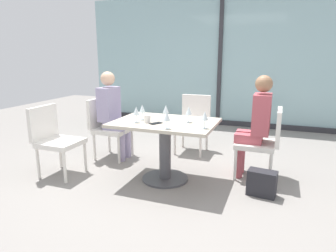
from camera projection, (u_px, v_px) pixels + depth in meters
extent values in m
plane|color=gray|center=(165.00, 179.00, 3.67)|extent=(12.00, 12.00, 0.00)
cube|color=#91B7BC|center=(220.00, 61.00, 6.26)|extent=(5.99, 0.03, 2.70)
cube|color=#2D2D33|center=(220.00, 61.00, 6.23)|extent=(0.08, 0.06, 2.70)
cube|color=#2D2D33|center=(218.00, 122.00, 6.54)|extent=(5.99, 0.10, 0.10)
cube|color=#BCB29E|center=(165.00, 123.00, 3.50)|extent=(1.18, 0.84, 0.04)
cylinder|color=#4C4C51|center=(165.00, 152.00, 3.58)|extent=(0.14, 0.14, 0.69)
cylinder|color=#4C4C51|center=(165.00, 178.00, 3.66)|extent=(0.56, 0.56, 0.02)
cube|color=silver|center=(255.00, 144.00, 3.66)|extent=(0.46, 0.46, 0.06)
cube|color=silver|center=(278.00, 127.00, 3.52)|extent=(0.05, 0.46, 0.42)
cylinder|color=silver|center=(240.00, 155.00, 3.96)|extent=(0.04, 0.04, 0.39)
cylinder|color=silver|center=(235.00, 165.00, 3.60)|extent=(0.04, 0.04, 0.39)
cylinder|color=silver|center=(271.00, 158.00, 3.83)|extent=(0.04, 0.04, 0.39)
cylinder|color=silver|center=(270.00, 169.00, 3.46)|extent=(0.04, 0.04, 0.39)
cube|color=silver|center=(113.00, 130.00, 4.35)|extent=(0.46, 0.46, 0.06)
cube|color=silver|center=(98.00, 113.00, 4.38)|extent=(0.05, 0.46, 0.42)
cylinder|color=silver|center=(119.00, 150.00, 4.15)|extent=(0.04, 0.04, 0.39)
cylinder|color=silver|center=(132.00, 142.00, 4.51)|extent=(0.04, 0.04, 0.39)
cylinder|color=silver|center=(94.00, 147.00, 4.29)|extent=(0.04, 0.04, 0.39)
cylinder|color=silver|center=(109.00, 140.00, 4.65)|extent=(0.04, 0.04, 0.39)
cube|color=silver|center=(61.00, 143.00, 3.71)|extent=(0.46, 0.46, 0.06)
cube|color=silver|center=(43.00, 123.00, 3.74)|extent=(0.05, 0.46, 0.42)
cylinder|color=silver|center=(65.00, 168.00, 3.51)|extent=(0.04, 0.04, 0.39)
cylinder|color=silver|center=(85.00, 157.00, 3.88)|extent=(0.04, 0.04, 0.39)
cylinder|color=silver|center=(38.00, 163.00, 3.65)|extent=(0.04, 0.04, 0.39)
cylinder|color=silver|center=(60.00, 153.00, 4.02)|extent=(0.04, 0.04, 0.39)
cube|color=silver|center=(191.00, 126.00, 4.59)|extent=(0.46, 0.46, 0.06)
cube|color=silver|center=(196.00, 108.00, 4.76)|extent=(0.46, 0.05, 0.42)
cylinder|color=silver|center=(175.00, 142.00, 4.53)|extent=(0.04, 0.04, 0.39)
cylinder|color=silver|center=(200.00, 145.00, 4.39)|extent=(0.04, 0.04, 0.39)
cylinder|color=silver|center=(183.00, 136.00, 4.89)|extent=(0.04, 0.04, 0.39)
cylinder|color=silver|center=(207.00, 138.00, 4.75)|extent=(0.04, 0.04, 0.39)
cylinder|color=#B24C56|center=(241.00, 155.00, 3.85)|extent=(0.11, 0.11, 0.45)
cube|color=#B24C56|center=(250.00, 135.00, 3.75)|extent=(0.32, 0.13, 0.11)
cylinder|color=#B24C56|center=(239.00, 160.00, 3.68)|extent=(0.11, 0.11, 0.45)
cube|color=#B24C56|center=(248.00, 139.00, 3.59)|extent=(0.32, 0.13, 0.11)
cube|color=#B24C56|center=(262.00, 114.00, 3.55)|extent=(0.20, 0.34, 0.48)
sphere|color=#936B4C|center=(264.00, 84.00, 3.47)|extent=(0.20, 0.20, 0.20)
cylinder|color=#9E93B7|center=(121.00, 146.00, 4.25)|extent=(0.11, 0.11, 0.45)
cube|color=#9E93B7|center=(114.00, 126.00, 4.22)|extent=(0.32, 0.13, 0.11)
cylinder|color=#9E93B7|center=(127.00, 142.00, 4.41)|extent=(0.11, 0.11, 0.45)
cube|color=#9E93B7|center=(121.00, 123.00, 4.38)|extent=(0.32, 0.13, 0.11)
cube|color=#9E93B7|center=(109.00, 104.00, 4.28)|extent=(0.20, 0.34, 0.48)
sphere|color=#D8AD8C|center=(108.00, 79.00, 4.19)|extent=(0.20, 0.20, 0.20)
cylinder|color=silver|center=(142.00, 119.00, 3.58)|extent=(0.06, 0.06, 0.00)
cylinder|color=silver|center=(142.00, 116.00, 3.57)|extent=(0.01, 0.01, 0.08)
cone|color=silver|center=(142.00, 108.00, 3.55)|extent=(0.07, 0.07, 0.09)
cylinder|color=silver|center=(204.00, 128.00, 3.16)|extent=(0.06, 0.06, 0.00)
cylinder|color=silver|center=(205.00, 124.00, 3.15)|extent=(0.01, 0.01, 0.08)
cone|color=silver|center=(205.00, 116.00, 3.13)|extent=(0.07, 0.07, 0.09)
cylinder|color=silver|center=(136.00, 122.00, 3.43)|extent=(0.06, 0.06, 0.00)
cylinder|color=silver|center=(136.00, 118.00, 3.42)|extent=(0.01, 0.01, 0.08)
cone|color=silver|center=(136.00, 111.00, 3.40)|extent=(0.07, 0.07, 0.09)
cylinder|color=silver|center=(167.00, 129.00, 3.14)|extent=(0.06, 0.06, 0.00)
cylinder|color=silver|center=(167.00, 124.00, 3.13)|extent=(0.01, 0.01, 0.08)
cone|color=silver|center=(167.00, 116.00, 3.11)|extent=(0.07, 0.07, 0.09)
cylinder|color=silver|center=(166.00, 120.00, 3.54)|extent=(0.06, 0.06, 0.00)
cylinder|color=silver|center=(166.00, 116.00, 3.53)|extent=(0.01, 0.01, 0.08)
cone|color=silver|center=(166.00, 109.00, 3.51)|extent=(0.07, 0.07, 0.09)
cylinder|color=silver|center=(189.00, 122.00, 3.44)|extent=(0.06, 0.06, 0.00)
cylinder|color=silver|center=(189.00, 118.00, 3.43)|extent=(0.01, 0.01, 0.08)
cone|color=silver|center=(189.00, 111.00, 3.41)|extent=(0.07, 0.07, 0.09)
cylinder|color=white|center=(147.00, 119.00, 3.42)|extent=(0.08, 0.08, 0.09)
cube|color=black|center=(156.00, 123.00, 3.37)|extent=(0.13, 0.16, 0.01)
cube|color=#232328|center=(262.00, 183.00, 3.22)|extent=(0.32, 0.20, 0.28)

